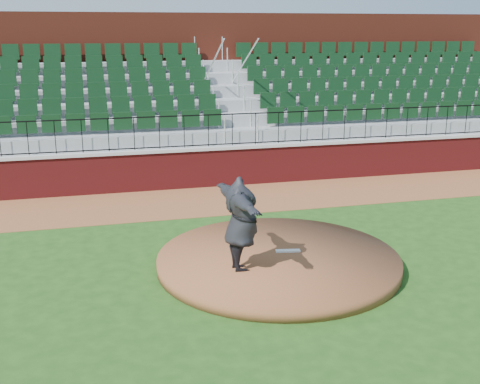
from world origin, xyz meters
The scene contains 10 objects.
ground centered at (0.00, 0.00, 0.00)m, with size 90.00×90.00×0.00m, color #1D4413.
warning_track centered at (0.00, 5.40, 0.01)m, with size 34.00×3.20×0.01m, color brown.
field_wall centered at (0.00, 7.00, 0.60)m, with size 34.00×0.35×1.20m, color maroon.
wall_cap centered at (0.00, 7.00, 1.25)m, with size 34.00×0.45×0.10m, color #B7B7B7.
wall_railing centered at (0.00, 7.00, 1.80)m, with size 34.00×0.05×1.00m, color black, non-canonical shape.
seating_stands centered at (0.00, 9.72, 2.30)m, with size 34.00×5.10×4.60m, color gray, non-canonical shape.
concourse_wall centered at (0.00, 12.52, 2.75)m, with size 34.00×0.50×5.50m, color maroon.
pitchers_mound centered at (0.48, 0.08, 0.12)m, with size 5.16×5.16×0.25m, color brown.
pitching_rubber centered at (0.75, 0.23, 0.27)m, with size 0.53×0.13×0.04m, color white.
pitcher centered at (-0.49, -0.46, 1.21)m, with size 2.36×0.64×1.92m, color black.
Camera 1 is at (-3.25, -11.16, 4.92)m, focal length 44.38 mm.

